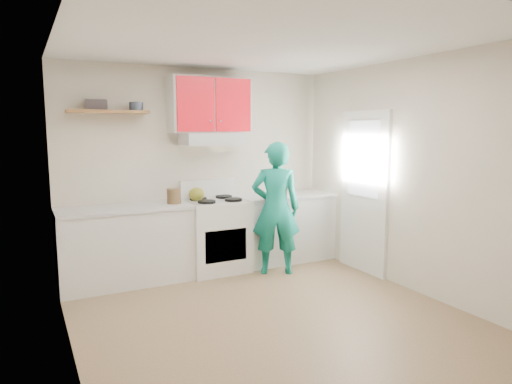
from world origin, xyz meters
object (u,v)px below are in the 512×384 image
stove (216,236)px  person (276,208)px  tin (136,106)px  kettle (197,194)px  crock (174,197)px

stove → person: person is taller
stove → person: bearing=-35.3°
tin → kettle: tin is taller
stove → tin: (-0.93, 0.14, 1.63)m
stove → tin: bearing=171.5°
tin → stove: bearing=-8.5°
stove → person: 0.86m
tin → person: 2.09m
tin → kettle: (0.70, -0.07, -1.08)m
kettle → crock: (-0.32, -0.08, -0.00)m
stove → kettle: kettle is taller
tin → kettle: bearing=-5.7°
stove → kettle: (-0.23, 0.07, 0.55)m
person → tin: bearing=4.1°
stove → tin: size_ratio=5.77×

